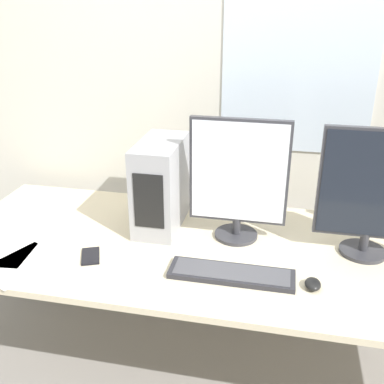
{
  "coord_description": "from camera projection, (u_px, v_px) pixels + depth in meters",
  "views": [
    {
      "loc": [
        0.17,
        -1.21,
        1.72
      ],
      "look_at": [
        -0.19,
        0.47,
        0.97
      ],
      "focal_mm": 42.0,
      "sensor_mm": 36.0,
      "label": 1
    }
  ],
  "objects": [
    {
      "name": "paper_sheet_left",
      "position": [
        21.0,
        264.0,
        1.83
      ],
      "size": [
        0.31,
        0.35,
        0.0
      ],
      "rotation": [
        0.0,
        0.0,
        -0.39
      ],
      "color": "white",
      "rests_on": "desk"
    },
    {
      "name": "mouse",
      "position": [
        313.0,
        284.0,
        1.67
      ],
      "size": [
        0.06,
        0.08,
        0.03
      ],
      "color": "black",
      "rests_on": "desk"
    },
    {
      "name": "desk",
      "position": [
        235.0,
        256.0,
        1.95
      ],
      "size": [
        2.57,
        0.94,
        0.72
      ],
      "color": "beige",
      "rests_on": "ground_plane"
    },
    {
      "name": "monitor_right_near",
      "position": [
        373.0,
        192.0,
        1.79
      ],
      "size": [
        0.43,
        0.19,
        0.55
      ],
      "color": "#333338",
      "rests_on": "desk"
    },
    {
      "name": "monitor_main",
      "position": [
        238.0,
        178.0,
        1.93
      ],
      "size": [
        0.43,
        0.19,
        0.55
      ],
      "color": "#333338",
      "rests_on": "desk"
    },
    {
      "name": "paper_sheet_front",
      "position": [
        10.0,
        249.0,
        1.94
      ],
      "size": [
        0.24,
        0.32,
        0.0
      ],
      "rotation": [
        0.0,
        0.0,
        0.1
      ],
      "color": "white",
      "rests_on": "desk"
    },
    {
      "name": "pc_tower",
      "position": [
        161.0,
        184.0,
        2.07
      ],
      "size": [
        0.19,
        0.39,
        0.41
      ],
      "color": "#9E9EA3",
      "rests_on": "desk"
    },
    {
      "name": "wall_back",
      "position": [
        255.0,
        78.0,
        2.22
      ],
      "size": [
        8.0,
        0.07,
        2.7
      ],
      "color": "beige",
      "rests_on": "ground_plane"
    },
    {
      "name": "keyboard",
      "position": [
        231.0,
        274.0,
        1.75
      ],
      "size": [
        0.49,
        0.14,
        0.02
      ],
      "color": "#28282D",
      "rests_on": "desk"
    },
    {
      "name": "cell_phone",
      "position": [
        91.0,
        256.0,
        1.88
      ],
      "size": [
        0.12,
        0.15,
        0.01
      ],
      "rotation": [
        0.0,
        0.0,
        0.4
      ],
      "color": "black",
      "rests_on": "desk"
    }
  ]
}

